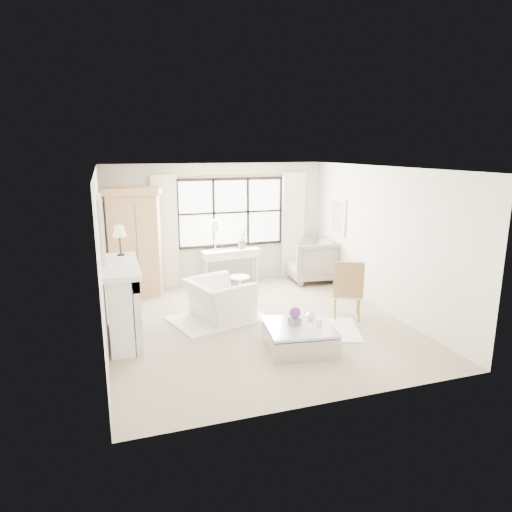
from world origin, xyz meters
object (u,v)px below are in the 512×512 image
at_px(armoire, 136,241).
at_px(club_armchair, 219,300).
at_px(coffee_table, 299,337).
at_px(console_table, 230,266).

xyz_separation_m(armoire, club_armchair, (1.28, -1.98, -0.78)).
distance_m(club_armchair, coffee_table, 1.85).
distance_m(armoire, club_armchair, 2.48).
height_order(armoire, coffee_table, armoire).
distance_m(console_table, coffee_table, 3.71).
xyz_separation_m(armoire, console_table, (2.05, 0.09, -0.74)).
distance_m(armoire, coffee_table, 4.31).
xyz_separation_m(club_armchair, coffee_table, (0.86, -1.63, -0.18)).
xyz_separation_m(armoire, coffee_table, (2.14, -3.62, -0.96)).
distance_m(console_table, club_armchair, 2.21).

